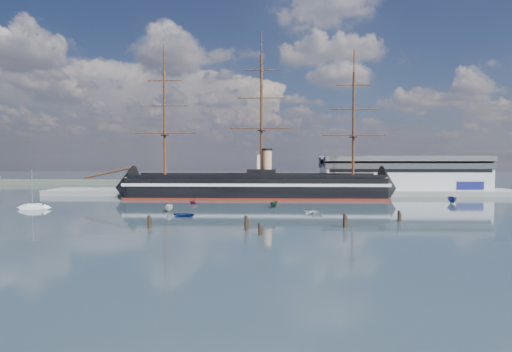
{
  "coord_description": "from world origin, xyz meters",
  "views": [
    {
      "loc": [
        4.49,
        -89.65,
        14.47
      ],
      "look_at": [
        1.47,
        35.0,
        9.0
      ],
      "focal_mm": 30.0,
      "sensor_mm": 36.0,
      "label": 1
    }
  ],
  "objects": [
    {
      "name": "motorboat_c",
      "position": [
        6.69,
        33.43,
        0.0
      ],
      "size": [
        5.51,
        3.25,
        2.07
      ],
      "primitive_type": "imported",
      "rotation": [
        0.0,
        0.0,
        -0.28
      ],
      "color": "#13331E",
      "rests_on": "ground"
    },
    {
      "name": "quay",
      "position": [
        10.0,
        76.0,
        0.0
      ],
      "size": [
        180.0,
        18.0,
        2.0
      ],
      "primitive_type": "cube",
      "color": "slate",
      "rests_on": "ground"
    },
    {
      "name": "piling_near_left",
      "position": [
        -19.5,
        -3.35,
        0.0
      ],
      "size": [
        0.64,
        0.64,
        3.27
      ],
      "primitive_type": "cylinder",
      "color": "black",
      "rests_on": "ground"
    },
    {
      "name": "piling_extra",
      "position": [
        0.49,
        -5.64,
        0.0
      ],
      "size": [
        0.64,
        0.64,
        3.62
      ],
      "primitive_type": "cylinder",
      "color": "black",
      "rests_on": "ground"
    },
    {
      "name": "quay_tower",
      "position": [
        3.0,
        73.0,
        9.75
      ],
      "size": [
        5.0,
        5.0,
        15.0
      ],
      "color": "silver",
      "rests_on": "ground"
    },
    {
      "name": "motorboat_e",
      "position": [
        16.49,
        19.1,
        0.0
      ],
      "size": [
        2.06,
        3.24,
        1.41
      ],
      "primitive_type": "imported",
      "rotation": [
        0.0,
        0.0,
        1.26
      ],
      "color": "silver",
      "rests_on": "ground"
    },
    {
      "name": "motorboat_f",
      "position": [
        62.75,
        45.06,
        0.0
      ],
      "size": [
        7.14,
        3.67,
        2.72
      ],
      "primitive_type": "imported",
      "rotation": [
        0.0,
        0.0,
        -0.18
      ],
      "color": "navy",
      "rests_on": "ground"
    },
    {
      "name": "ground",
      "position": [
        0.0,
        40.0,
        0.0
      ],
      "size": [
        600.0,
        600.0,
        0.0
      ],
      "primitive_type": "plane",
      "color": "#27333B",
      "rests_on": "ground"
    },
    {
      "name": "motorboat_a",
      "position": [
        -21.37,
        23.01,
        0.0
      ],
      "size": [
        6.07,
        2.96,
        2.33
      ],
      "primitive_type": "imported",
      "rotation": [
        0.0,
        0.0,
        0.15
      ],
      "color": "silver",
      "rests_on": "ground"
    },
    {
      "name": "motorboat_d",
      "position": [
        -18.35,
        42.06,
        0.0
      ],
      "size": [
        5.64,
        5.85,
        2.08
      ],
      "primitive_type": "imported",
      "rotation": [
        0.0,
        0.0,
        0.83
      ],
      "color": "maroon",
      "rests_on": "ground"
    },
    {
      "name": "sailboat",
      "position": [
        -60.06,
        27.04,
        0.71
      ],
      "size": [
        7.22,
        3.48,
        11.12
      ],
      "rotation": [
        0.0,
        0.0,
        0.22
      ],
      "color": "silver",
      "rests_on": "ground"
    },
    {
      "name": "piling_near_right",
      "position": [
        20.63,
        -1.68,
        0.0
      ],
      "size": [
        0.64,
        0.64,
        3.61
      ],
      "primitive_type": "cylinder",
      "color": "black",
      "rests_on": "ground"
    },
    {
      "name": "warehouse",
      "position": [
        58.0,
        80.0,
        7.98
      ],
      "size": [
        63.0,
        21.0,
        11.6
      ],
      "color": "#B7BABC",
      "rests_on": "ground"
    },
    {
      "name": "warship",
      "position": [
        -0.98,
        60.0,
        4.04
      ],
      "size": [
        112.98,
        17.36,
        53.94
      ],
      "rotation": [
        0.0,
        0.0,
        -0.01
      ],
      "color": "black",
      "rests_on": "ground"
    },
    {
      "name": "piling_near_mid",
      "position": [
        3.25,
        -10.88,
        0.0
      ],
      "size": [
        0.64,
        0.64,
        2.87
      ],
      "primitive_type": "cylinder",
      "color": "black",
      "rests_on": "ground"
    },
    {
      "name": "piling_far_right",
      "position": [
        34.42,
        6.92,
        0.0
      ],
      "size": [
        0.64,
        0.64,
        3.13
      ],
      "primitive_type": "cylinder",
      "color": "black",
      "rests_on": "ground"
    },
    {
      "name": "motorboat_b",
      "position": [
        -15.41,
        13.49,
        0.0
      ],
      "size": [
        2.35,
        3.62,
        1.57
      ],
      "primitive_type": "imported",
      "rotation": [
        0.0,
        0.0,
        1.24
      ],
      "color": "navy",
      "rests_on": "ground"
    }
  ]
}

